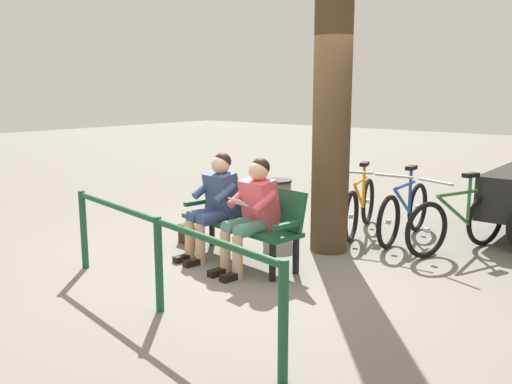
% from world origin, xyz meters
% --- Properties ---
extents(ground_plane, '(40.00, 40.00, 0.00)m').
position_xyz_m(ground_plane, '(0.00, 0.00, 0.00)').
color(ground_plane, slate).
extents(bench, '(1.65, 0.71, 0.87)m').
position_xyz_m(bench, '(0.07, -0.17, 0.51)').
color(bench, '#194C2D').
rests_on(bench, ground).
extents(person_reading, '(0.53, 0.80, 1.20)m').
position_xyz_m(person_reading, '(-0.22, 0.04, 0.66)').
color(person_reading, '#D84C59').
rests_on(person_reading, ground).
extents(person_companion, '(0.53, 0.80, 1.20)m').
position_xyz_m(person_companion, '(0.41, -0.05, 0.66)').
color(person_companion, '#334772').
rests_on(person_companion, ground).
extents(handbag, '(0.31, 0.16, 0.24)m').
position_xyz_m(handbag, '(1.02, -0.23, 0.12)').
color(handbag, '#3F1E14').
rests_on(handbag, ground).
extents(tree_trunk, '(0.44, 0.44, 3.92)m').
position_xyz_m(tree_trunk, '(-0.47, -1.10, 1.96)').
color(tree_trunk, '#4C3823').
rests_on(tree_trunk, ground).
extents(litter_bin, '(0.40, 0.40, 0.75)m').
position_xyz_m(litter_bin, '(0.41, -1.21, 0.38)').
color(litter_bin, slate).
rests_on(litter_bin, ground).
extents(bicycle_blue, '(0.69, 1.60, 0.94)m').
position_xyz_m(bicycle_blue, '(-1.67, -2.01, 0.36)').
color(bicycle_blue, black).
rests_on(bicycle_blue, ground).
extents(bicycle_orange, '(0.48, 1.68, 0.94)m').
position_xyz_m(bicycle_orange, '(-0.95, -2.13, 0.36)').
color(bicycle_orange, black).
rests_on(bicycle_orange, ground).
extents(bicycle_purple, '(0.61, 1.63, 0.94)m').
position_xyz_m(bicycle_purple, '(-0.34, -2.08, 0.36)').
color(bicycle_purple, black).
rests_on(bicycle_purple, ground).
extents(railing_fence, '(3.14, 0.62, 0.85)m').
position_xyz_m(railing_fence, '(-0.32, 1.42, 0.59)').
color(railing_fence, '#194C2D').
rests_on(railing_fence, ground).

